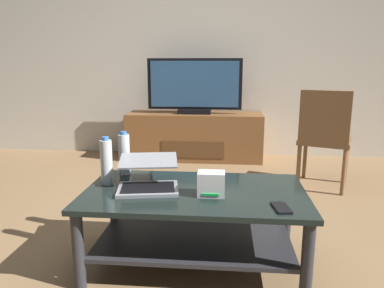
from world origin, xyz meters
TOP-DOWN VIEW (x-y plane):
  - ground_plane at (0.00, 0.00)m, footprint 7.68×7.68m
  - back_wall at (0.00, 2.50)m, footprint 6.40×0.12m
  - coffee_table at (0.10, -0.18)m, footprint 1.21×0.70m
  - media_cabinet at (-0.10, 2.18)m, footprint 1.58×0.49m
  - television at (-0.10, 2.16)m, footprint 1.09×0.20m
  - dining_chair at (1.15, 1.20)m, footprint 0.56×0.56m
  - laptop at (-0.16, -0.16)m, footprint 0.39×0.42m
  - router_box at (0.20, -0.25)m, footprint 0.14×0.10m
  - water_bottle_near at (-0.37, 0.09)m, footprint 0.07×0.07m
  - water_bottle_far at (-0.41, -0.12)m, footprint 0.07×0.07m
  - cell_phone at (0.54, -0.40)m, footprint 0.09×0.15m
  - tv_remote at (0.17, -0.01)m, footprint 0.10×0.17m

SIDE VIEW (x-z plane):
  - ground_plane at x=0.00m, z-range 0.00..0.00m
  - media_cabinet at x=-0.10m, z-range 0.00..0.55m
  - coffee_table at x=0.10m, z-range 0.09..0.53m
  - cell_phone at x=0.54m, z-range 0.44..0.45m
  - tv_remote at x=0.17m, z-range 0.44..0.46m
  - laptop at x=-0.16m, z-range 0.42..0.58m
  - dining_chair at x=1.15m, z-range 0.05..0.95m
  - router_box at x=0.20m, z-range 0.44..0.57m
  - water_bottle_near at x=-0.37m, z-range 0.43..0.70m
  - water_bottle_far at x=-0.41m, z-range 0.43..0.71m
  - television at x=-0.10m, z-range 0.54..1.17m
  - back_wall at x=0.00m, z-range 0.00..2.80m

